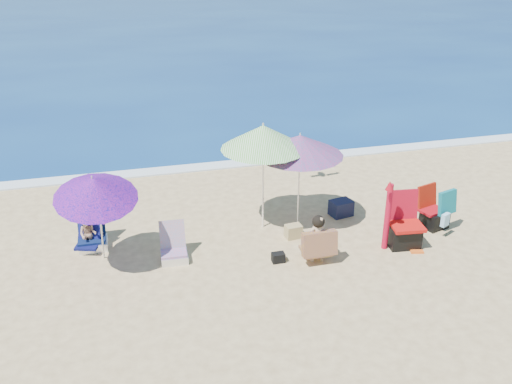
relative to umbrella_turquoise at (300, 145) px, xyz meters
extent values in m
plane|color=#D8BC84|center=(-0.73, -1.50, -1.78)|extent=(120.00, 120.00, 0.00)
cube|color=navy|center=(-0.73, 43.50, -1.83)|extent=(120.00, 80.00, 0.12)
cube|color=white|center=(-0.73, 3.60, -1.76)|extent=(120.00, 0.50, 0.04)
cylinder|color=white|center=(-0.01, -0.03, -0.85)|extent=(0.04, 0.04, 1.86)
cone|color=#E11E67|center=(0.00, 0.00, 0.00)|extent=(1.99, 1.99, 0.42)
cylinder|color=silver|center=(0.01, 0.03, 0.19)|extent=(0.03, 0.03, 0.11)
cylinder|color=white|center=(-0.74, 0.08, -0.75)|extent=(0.04, 0.04, 2.07)
cone|color=green|center=(-0.73, 0.10, 0.20)|extent=(1.93, 1.93, 0.49)
cylinder|color=white|center=(-0.73, 0.12, 0.42)|extent=(0.04, 0.04, 0.13)
cylinder|color=silver|center=(-3.96, -0.58, -0.94)|extent=(0.10, 0.44, 1.65)
cone|color=#A31793|center=(-3.97, -0.78, -0.14)|extent=(1.69, 1.74, 0.76)
cylinder|color=silver|center=(-4.00, -0.80, 0.04)|extent=(0.04, 0.06, 0.12)
cylinder|color=#AF0C27|center=(1.35, -1.36, -1.10)|extent=(0.15, 0.15, 1.37)
cone|color=#A20B19|center=(1.24, -1.52, -0.36)|extent=(0.21, 0.21, 0.17)
cube|color=#0B183E|center=(-4.20, 0.07, -1.60)|extent=(0.53, 0.47, 0.06)
cube|color=#0C1F45|center=(-4.19, 0.34, -1.31)|extent=(0.53, 0.31, 0.56)
cube|color=white|center=(-4.18, 0.06, -1.70)|extent=(0.55, 0.49, 0.17)
cube|color=#EE546A|center=(-2.71, -0.80, -1.61)|extent=(0.50, 0.45, 0.06)
cube|color=#E76951|center=(-2.69, -0.55, -1.35)|extent=(0.49, 0.30, 0.51)
cube|color=white|center=(-2.70, -0.80, -1.71)|extent=(0.52, 0.47, 0.15)
cube|color=red|center=(1.76, -1.41, -1.32)|extent=(0.67, 0.61, 0.07)
cube|color=maroon|center=(1.78, -1.11, -1.02)|extent=(0.63, 0.24, 0.62)
cube|color=black|center=(1.74, -1.34, -1.56)|extent=(0.65, 0.59, 0.44)
cube|color=#A10B14|center=(2.67, -0.76, -1.41)|extent=(0.60, 0.57, 0.05)
cube|color=#9F1C0B|center=(2.64, -0.59, -1.16)|extent=(0.52, 0.28, 0.50)
cube|color=black|center=(2.74, -0.83, -1.61)|extent=(0.58, 0.55, 0.35)
cube|color=#0B858B|center=(2.83, -1.05, -1.12)|extent=(0.47, 0.28, 0.50)
cube|color=#98D1F4|center=(2.69, -1.27, -1.38)|extent=(0.21, 0.17, 0.27)
imported|color=tan|center=(-0.11, -1.48, -1.31)|extent=(0.35, 0.23, 0.95)
cube|color=#4E1076|center=(-0.11, -1.42, -1.59)|extent=(0.53, 0.47, 0.06)
cube|color=#1F0D5E|center=(-0.11, -1.61, -1.34)|extent=(0.66, 0.23, 0.48)
sphere|color=black|center=(-0.11, -1.49, -0.94)|extent=(0.23, 0.23, 0.23)
imported|color=tan|center=(-4.25, -0.01, -1.43)|extent=(0.41, 0.36, 0.70)
cube|color=#0C1047|center=(-4.28, -0.08, -1.63)|extent=(0.52, 0.49, 0.05)
cube|color=#0E124F|center=(-4.22, 0.14, -1.40)|extent=(0.48, 0.36, 0.45)
sphere|color=tan|center=(-4.26, 0.02, -1.08)|extent=(0.17, 0.17, 0.17)
cube|color=tan|center=(-0.26, -0.52, -1.65)|extent=(0.34, 0.26, 0.28)
cube|color=#181B34|center=(1.05, 0.17, -1.61)|extent=(0.52, 0.43, 0.34)
cube|color=black|center=(-0.82, -1.34, -1.69)|extent=(0.24, 0.17, 0.18)
cube|color=orange|center=(1.89, -1.68, -1.77)|extent=(0.27, 0.17, 0.03)
camera|label=1|loc=(-3.50, -10.08, 3.92)|focal=39.86mm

